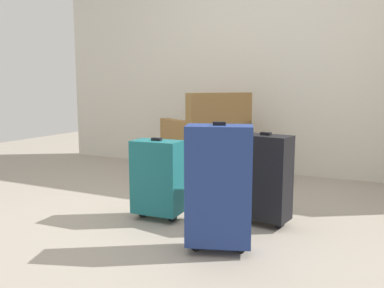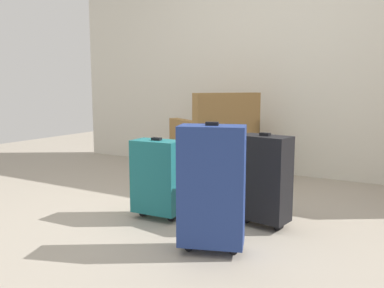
# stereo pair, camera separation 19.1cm
# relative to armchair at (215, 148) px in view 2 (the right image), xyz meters

# --- Properties ---
(ground_plane) EXTENTS (9.42, 9.42, 0.00)m
(ground_plane) POSITION_rel_armchair_xyz_m (0.46, -1.41, -0.32)
(ground_plane) COLOR #9E9384
(back_wall) EXTENTS (5.38, 0.10, 2.60)m
(back_wall) POSITION_rel_armchair_xyz_m (0.46, 0.61, 0.98)
(back_wall) COLOR beige
(back_wall) RESTS_ON ground
(armchair) EXTENTS (0.97, 0.97, 0.90)m
(armchair) POSITION_rel_armchair_xyz_m (0.00, 0.00, 0.00)
(armchair) COLOR olive
(armchair) RESTS_ON ground
(mug) EXTENTS (0.12, 0.08, 0.10)m
(mug) POSITION_rel_armchair_xyz_m (0.48, 0.07, -0.27)
(mug) COLOR #1E7F4C
(mug) RESTS_ON ground
(suitcase_teal) EXTENTS (0.36, 0.22, 0.60)m
(suitcase_teal) POSITION_rel_armchair_xyz_m (0.22, -1.38, -0.00)
(suitcase_teal) COLOR #19666B
(suitcase_teal) RESTS_ON ground
(suitcase_navy_blue) EXTENTS (0.42, 0.31, 0.77)m
(suitcase_navy_blue) POSITION_rel_armchair_xyz_m (0.84, -1.72, 0.08)
(suitcase_navy_blue) COLOR navy
(suitcase_navy_blue) RESTS_ON ground
(suitcase_black) EXTENTS (0.37, 0.25, 0.65)m
(suitcase_black) POSITION_rel_armchair_xyz_m (0.95, -1.15, 0.02)
(suitcase_black) COLOR black
(suitcase_black) RESTS_ON ground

